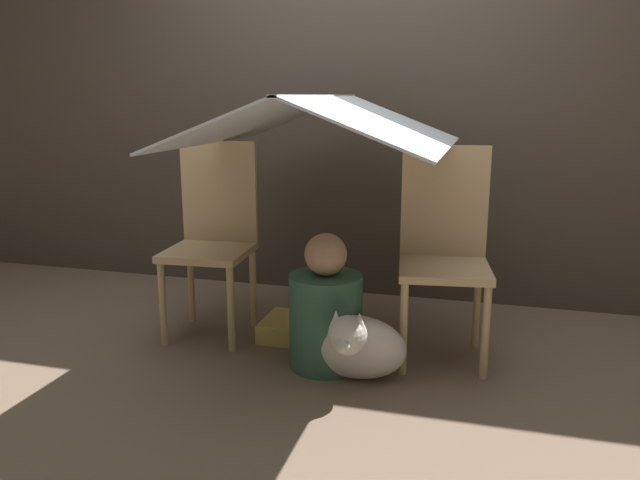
{
  "coord_description": "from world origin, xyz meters",
  "views": [
    {
      "loc": [
        0.8,
        -2.78,
        1.26
      ],
      "look_at": [
        0.0,
        0.11,
        0.56
      ],
      "focal_mm": 35.0,
      "sensor_mm": 36.0,
      "label": 1
    }
  ],
  "objects": [
    {
      "name": "ground_plane",
      "position": [
        0.0,
        0.0,
        0.0
      ],
      "size": [
        8.8,
        8.8,
        0.0
      ],
      "primitive_type": "plane",
      "color": "#7A6651"
    },
    {
      "name": "wall_back",
      "position": [
        0.0,
        1.08,
        1.25
      ],
      "size": [
        7.0,
        0.05,
        2.5
      ],
      "color": "#4C4238",
      "rests_on": "ground_plane"
    },
    {
      "name": "chair_left",
      "position": [
        -0.62,
        0.2,
        0.55
      ],
      "size": [
        0.45,
        0.45,
        1.02
      ],
      "rotation": [
        0.0,
        0.0,
        0.07
      ],
      "color": "#D1B27F",
      "rests_on": "ground_plane"
    },
    {
      "name": "chair_right",
      "position": [
        0.6,
        0.2,
        0.55
      ],
      "size": [
        0.48,
        0.48,
        1.02
      ],
      "rotation": [
        0.0,
        0.0,
        0.14
      ],
      "color": "#D1B27F",
      "rests_on": "ground_plane"
    },
    {
      "name": "sheet_canopy",
      "position": [
        0.0,
        0.11,
        1.14
      ],
      "size": [
        1.22,
        1.33,
        0.24
      ],
      "color": "silver"
    },
    {
      "name": "person_front",
      "position": [
        0.09,
        -0.1,
        0.27
      ],
      "size": [
        0.34,
        0.34,
        0.65
      ],
      "color": "#38664C",
      "rests_on": "ground_plane"
    },
    {
      "name": "dog",
      "position": [
        0.25,
        -0.22,
        0.17
      ],
      "size": [
        0.46,
        0.39,
        0.38
      ],
      "color": "silver",
      "rests_on": "ground_plane"
    },
    {
      "name": "floor_cushion",
      "position": [
        -0.13,
        0.2,
        0.05
      ],
      "size": [
        0.4,
        0.32,
        0.1
      ],
      "color": "#E5CC66",
      "rests_on": "ground_plane"
    }
  ]
}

